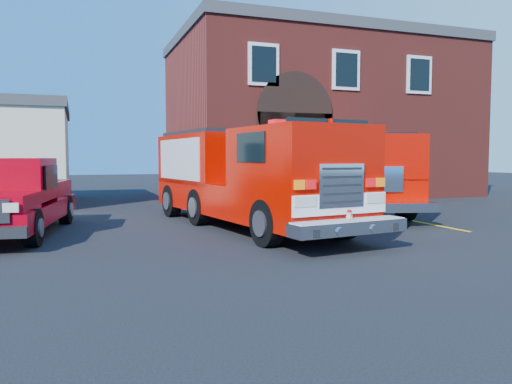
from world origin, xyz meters
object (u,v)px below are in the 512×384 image
object	(u,v)px
fire_engine	(246,175)
secondary_truck	(343,169)
pickup_truck	(12,199)
fire_station	(315,118)

from	to	relation	value
fire_engine	secondary_truck	xyz separation A→B (m)	(4.90, 2.90, 0.10)
pickup_truck	secondary_truck	distance (m)	11.42
fire_station	fire_engine	bearing A→B (deg)	-124.91
fire_station	pickup_truck	xyz separation A→B (m)	(-14.22, -10.78, -3.30)
fire_station	pickup_truck	size ratio (longest dim) A/B	2.36
fire_station	secondary_truck	bearing A→B (deg)	-109.78
pickup_truck	secondary_truck	size ratio (longest dim) A/B	0.68
fire_station	secondary_truck	size ratio (longest dim) A/B	1.60
fire_engine	fire_station	bearing A→B (deg)	55.09
fire_station	fire_engine	distance (m)	14.16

